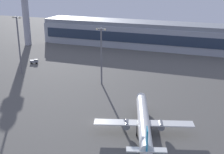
{
  "coord_description": "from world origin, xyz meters",
  "views": [
    {
      "loc": [
        35.14,
        -83.5,
        46.25
      ],
      "look_at": [
        -7.49,
        33.35,
        4.0
      ],
      "focal_mm": 49.24,
      "sensor_mm": 36.0,
      "label": 1
    }
  ],
  "objects_px": {
    "control_tower": "(25,10)",
    "cargo_loader": "(34,61)",
    "apron_light_east": "(101,52)",
    "apron_light_central": "(19,42)",
    "airplane_far_stand": "(144,122)"
  },
  "relations": [
    {
      "from": "control_tower",
      "to": "cargo_loader",
      "type": "bearing_deg",
      "value": -51.67
    },
    {
      "from": "control_tower",
      "to": "apron_light_east",
      "type": "relative_size",
      "value": 1.64
    },
    {
      "from": "cargo_loader",
      "to": "apron_light_central",
      "type": "relative_size",
      "value": 0.17
    },
    {
      "from": "control_tower",
      "to": "cargo_loader",
      "type": "distance_m",
      "value": 52.75
    },
    {
      "from": "control_tower",
      "to": "apron_light_central",
      "type": "height_order",
      "value": "control_tower"
    },
    {
      "from": "control_tower",
      "to": "apron_light_east",
      "type": "height_order",
      "value": "control_tower"
    },
    {
      "from": "cargo_loader",
      "to": "apron_light_east",
      "type": "bearing_deg",
      "value": 45.73
    },
    {
      "from": "apron_light_east",
      "to": "apron_light_central",
      "type": "xyz_separation_m",
      "value": [
        -42.17,
        0.72,
        1.41
      ]
    },
    {
      "from": "control_tower",
      "to": "airplane_far_stand",
      "type": "relative_size",
      "value": 1.08
    },
    {
      "from": "control_tower",
      "to": "apron_light_central",
      "type": "bearing_deg",
      "value": -58.24
    },
    {
      "from": "airplane_far_stand",
      "to": "apron_light_east",
      "type": "height_order",
      "value": "apron_light_east"
    },
    {
      "from": "airplane_far_stand",
      "to": "apron_light_east",
      "type": "bearing_deg",
      "value": 110.72
    },
    {
      "from": "control_tower",
      "to": "apron_light_central",
      "type": "xyz_separation_m",
      "value": [
        33.53,
        -54.17,
        -7.72
      ]
    },
    {
      "from": "control_tower",
      "to": "airplane_far_stand",
      "type": "height_order",
      "value": "control_tower"
    },
    {
      "from": "airplane_far_stand",
      "to": "cargo_loader",
      "type": "xyz_separation_m",
      "value": [
        -74.27,
        53.74,
        -2.55
      ]
    }
  ]
}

